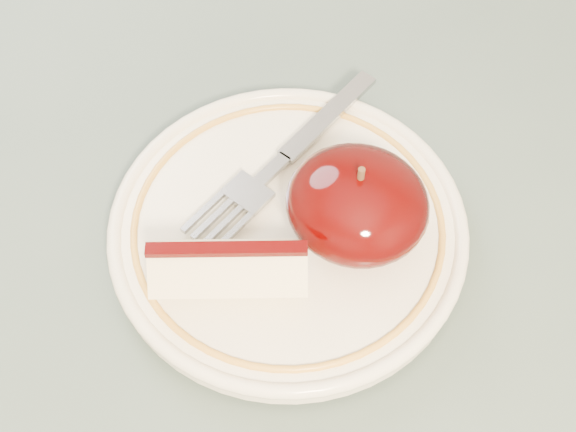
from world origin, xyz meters
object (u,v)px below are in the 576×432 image
at_px(apple_half, 357,204).
at_px(fork, 284,159).
at_px(table, 94,380).
at_px(plate, 288,229).

bearing_deg(apple_half, fork, 158.68).
distance_m(table, apple_half, 0.22).
height_order(table, plate, plate).
xyz_separation_m(plate, fork, (-0.02, 0.04, 0.01)).
height_order(plate, apple_half, apple_half).
height_order(table, apple_half, apple_half).
xyz_separation_m(plate, apple_half, (0.04, 0.02, 0.03)).
relative_size(table, plate, 4.14).
bearing_deg(fork, apple_half, -99.18).
height_order(table, fork, fork).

